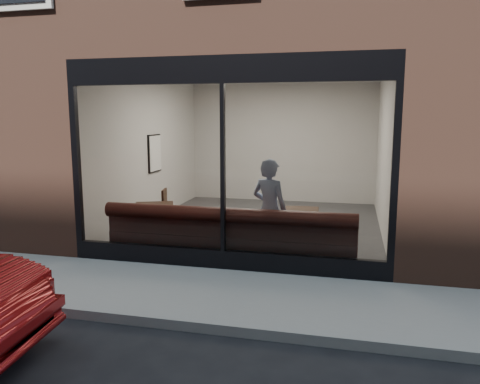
% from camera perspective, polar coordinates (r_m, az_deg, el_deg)
% --- Properties ---
extents(ground, '(120.00, 120.00, 0.00)m').
position_cam_1_polar(ground, '(5.52, -7.96, -15.90)').
color(ground, black).
rests_on(ground, ground).
extents(sidewalk_near, '(40.00, 2.00, 0.01)m').
position_cam_1_polar(sidewalk_near, '(6.38, -4.61, -12.20)').
color(sidewalk_near, gray).
rests_on(sidewalk_near, ground).
extents(kerb_near, '(40.00, 0.10, 0.12)m').
position_cam_1_polar(kerb_near, '(5.45, -8.17, -15.54)').
color(kerb_near, gray).
rests_on(kerb_near, ground).
extents(host_building_pier_left, '(2.50, 12.00, 3.20)m').
position_cam_1_polar(host_building_pier_left, '(13.84, -10.50, 6.09)').
color(host_building_pier_left, brown).
rests_on(host_building_pier_left, ground).
extents(host_building_pier_right, '(2.50, 12.00, 3.20)m').
position_cam_1_polar(host_building_pier_right, '(12.79, 22.05, 5.31)').
color(host_building_pier_right, brown).
rests_on(host_building_pier_right, ground).
extents(host_building_backfill, '(5.00, 6.00, 3.20)m').
position_cam_1_polar(host_building_backfill, '(15.76, 6.74, 6.55)').
color(host_building_backfill, brown).
rests_on(host_building_backfill, ground).
extents(cafe_floor, '(6.00, 6.00, 0.00)m').
position_cam_1_polar(cafe_floor, '(10.08, 2.48, -4.01)').
color(cafe_floor, '#2D2D30').
rests_on(cafe_floor, ground).
extents(cafe_ceiling, '(6.00, 6.00, 0.00)m').
position_cam_1_polar(cafe_ceiling, '(9.85, 2.61, 14.25)').
color(cafe_ceiling, white).
rests_on(cafe_ceiling, host_building_upper).
extents(cafe_wall_back, '(5.00, 0.00, 5.00)m').
position_cam_1_polar(cafe_wall_back, '(12.78, 5.12, 5.95)').
color(cafe_wall_back, beige).
rests_on(cafe_wall_back, ground).
extents(cafe_wall_left, '(0.00, 6.00, 6.00)m').
position_cam_1_polar(cafe_wall_left, '(10.60, -10.85, 5.14)').
color(cafe_wall_left, beige).
rests_on(cafe_wall_left, ground).
extents(cafe_wall_right, '(0.00, 6.00, 6.00)m').
position_cam_1_polar(cafe_wall_right, '(9.68, 17.21, 4.51)').
color(cafe_wall_right, beige).
rests_on(cafe_wall_right, ground).
extents(storefront_kick, '(5.00, 0.10, 0.30)m').
position_cam_1_polar(storefront_kick, '(7.28, -2.03, -8.22)').
color(storefront_kick, black).
rests_on(storefront_kick, ground).
extents(storefront_header, '(5.00, 0.10, 0.40)m').
position_cam_1_polar(storefront_header, '(6.97, -2.17, 14.73)').
color(storefront_header, black).
rests_on(storefront_header, host_building_upper).
extents(storefront_mullion, '(0.06, 0.10, 2.50)m').
position_cam_1_polar(storefront_mullion, '(6.98, -2.10, 2.80)').
color(storefront_mullion, black).
rests_on(storefront_mullion, storefront_kick).
extents(storefront_glass, '(4.80, 0.00, 4.80)m').
position_cam_1_polar(storefront_glass, '(6.95, -2.16, 2.77)').
color(storefront_glass, white).
rests_on(storefront_glass, storefront_kick).
extents(banquette, '(4.00, 0.55, 0.45)m').
position_cam_1_polar(banquette, '(7.62, -1.22, -6.81)').
color(banquette, '#341812').
rests_on(banquette, cafe_floor).
extents(person, '(0.71, 0.58, 1.67)m').
position_cam_1_polar(person, '(7.56, 3.61, -2.21)').
color(person, '#95A9CD').
rests_on(person, cafe_floor).
extents(cafe_table_left, '(0.88, 0.88, 0.04)m').
position_cam_1_polar(cafe_table_left, '(8.52, -10.45, -1.68)').
color(cafe_table_left, black).
rests_on(cafe_table_left, cafe_floor).
extents(cafe_table_right, '(0.60, 0.60, 0.04)m').
position_cam_1_polar(cafe_table_right, '(8.06, 7.51, -2.22)').
color(cafe_table_right, black).
rests_on(cafe_table_right, cafe_floor).
extents(cafe_chair_left, '(0.44, 0.44, 0.04)m').
position_cam_1_polar(cafe_chair_left, '(9.20, -10.29, -4.04)').
color(cafe_chair_left, black).
rests_on(cafe_chair_left, cafe_floor).
extents(wall_poster, '(0.02, 0.59, 0.79)m').
position_cam_1_polar(wall_poster, '(10.73, -10.29, 4.66)').
color(wall_poster, white).
rests_on(wall_poster, cafe_wall_left).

